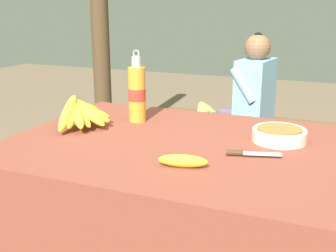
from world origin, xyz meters
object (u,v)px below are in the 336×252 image
Objects in this scene: water_bottle at (137,93)px; seated_vendor at (248,96)px; banana_bunch_ripe at (82,112)px; loose_banana_front at (183,161)px; serving_bowl at (279,134)px; knife at (245,153)px; support_post_near at (100,20)px; banana_bunch_green at (205,108)px; wooden_bench at (249,130)px.

seated_vendor is at bearing 81.20° from water_bottle.
banana_bunch_ripe reaches higher than loose_banana_front.
banana_bunch_ripe is 1.51× the size of serving_bowl.
serving_bowl reaches higher than knife.
support_post_near is at bearing 118.99° from banana_bunch_ripe.
loose_banana_front is at bearing -49.20° from water_bottle.
seated_vendor reaches higher than banana_bunch_green.
loose_banana_front reaches higher than banana_bunch_green.
serving_bowl is at bearing -74.42° from wooden_bench.
serving_bowl is 1.23× the size of loose_banana_front.
banana_bunch_ripe is 0.79m from serving_bowl.
support_post_near is (-0.95, 1.72, 0.30)m from banana_bunch_ripe.
water_bottle is at bearing 47.56° from banana_bunch_ripe.
banana_bunch_green is (-0.35, 0.00, 0.13)m from wooden_bench.
water_bottle is 1.37m from seated_vendor.
knife is (0.16, 0.18, -0.01)m from loose_banana_front.
water_bottle is at bearing -54.01° from support_post_near.
wooden_bench is at bearing 75.83° from banana_bunch_ripe.
knife is 2.47m from support_post_near.
banana_bunch_ripe reaches higher than wooden_bench.
knife is 1.64m from seated_vendor.
serving_bowl is 0.65× the size of water_bottle.
wooden_bench is (0.22, 1.36, -0.51)m from water_bottle.
support_post_near reaches higher than knife.
wooden_bench is 0.26m from seated_vendor.
water_bottle is (-0.62, 0.05, 0.10)m from serving_bowl.
support_post_near reaches higher than banana_bunch_ripe.
loose_banana_front is at bearing -148.18° from knife.
knife is at bearing -47.41° from support_post_near.
loose_banana_front is at bearing -52.89° from support_post_near.
banana_bunch_green is (-0.74, 1.42, -0.28)m from serving_bowl.
support_post_near reaches higher than banana_bunch_green.
support_post_near is at bearing 127.11° from loose_banana_front.
water_bottle reaches higher than loose_banana_front.
knife is 1.77m from banana_bunch_green.
support_post_near is at bearing 172.43° from wooden_bench.
loose_banana_front reaches higher than knife.
banana_bunch_ripe reaches higher than banana_bunch_green.
banana_bunch_ripe is 1.10× the size of banana_bunch_green.
knife is at bearing -79.03° from wooden_bench.
water_bottle is 1.70× the size of knife.
banana_bunch_green reaches higher than wooden_bench.
seated_vendor reaches higher than water_bottle.
knife is at bearing -67.87° from banana_bunch_green.
banana_bunch_ripe reaches higher than knife.
serving_bowl is at bearing -62.39° from banana_bunch_green.
serving_bowl reaches higher than loose_banana_front.
loose_banana_front is 1.89m from banana_bunch_green.
seated_vendor is 0.48× the size of support_post_near.
seated_vendor is (-0.02, -0.03, 0.26)m from wooden_bench.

